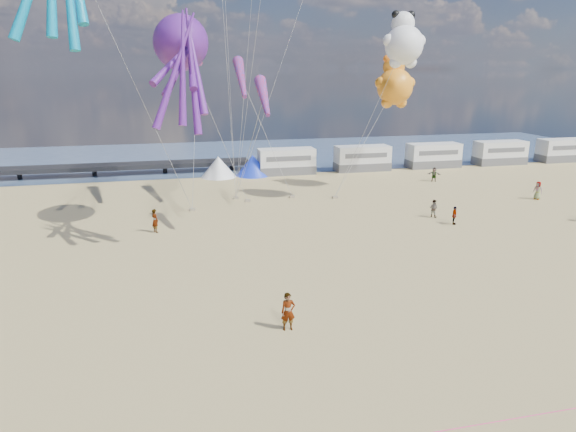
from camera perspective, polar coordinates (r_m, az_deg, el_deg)
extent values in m
plane|color=tan|center=(23.04, 7.94, -15.39)|extent=(120.00, 120.00, 0.00)
plane|color=#3E5577|center=(74.59, -7.33, 6.68)|extent=(120.00, 120.00, 0.00)
cube|color=silver|center=(60.69, -0.18, 6.10)|extent=(6.60, 2.50, 3.00)
cube|color=silver|center=(63.47, 8.26, 6.37)|extent=(6.60, 2.50, 3.00)
cube|color=silver|center=(67.48, 15.85, 6.50)|extent=(6.60, 2.50, 3.00)
cube|color=silver|center=(72.53, 22.49, 6.52)|extent=(6.60, 2.50, 3.00)
cube|color=silver|center=(78.40, 28.20, 6.47)|extent=(6.60, 2.50, 3.00)
cone|color=white|center=(59.48, -7.75, 5.45)|extent=(4.00, 4.00, 2.40)
cone|color=#1933CC|center=(59.98, -3.93, 5.65)|extent=(4.00, 4.00, 2.40)
imported|color=tan|center=(24.61, 0.01, -10.58)|extent=(0.69, 0.47, 1.87)
imported|color=#7F6659|center=(54.21, 26.01, 2.57)|extent=(0.68, 0.75, 1.72)
imported|color=#7F6659|center=(44.54, 15.86, 0.82)|extent=(0.83, 0.87, 1.49)
imported|color=#7F6659|center=(42.88, 17.99, 0.05)|extent=(0.95, 1.10, 1.48)
imported|color=#7F6659|center=(58.91, 15.92, 4.46)|extent=(0.98, 0.80, 1.55)
imported|color=#7F6659|center=(40.07, -14.56, -0.50)|extent=(1.38, 1.71, 1.83)
cube|color=gray|center=(45.70, -10.58, 0.72)|extent=(0.50, 0.35, 0.22)
cube|color=gray|center=(48.06, -4.51, 1.70)|extent=(0.50, 0.35, 0.22)
cube|color=gray|center=(49.42, 5.24, 2.08)|extent=(0.50, 0.35, 0.22)
cube|color=gray|center=(49.43, 0.46, 2.15)|extent=(0.50, 0.35, 0.22)
cube|color=gray|center=(49.22, -5.82, 2.01)|extent=(0.50, 0.35, 0.22)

